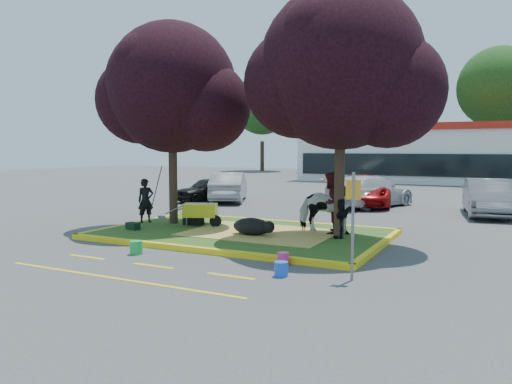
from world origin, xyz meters
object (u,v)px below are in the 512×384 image
at_px(wheelbarrow, 200,211).
at_px(bucket_blue, 281,269).
at_px(bucket_green, 136,248).
at_px(car_silver, 229,187).
at_px(bucket_pink, 283,259).
at_px(cow, 327,208).
at_px(handler, 146,201).
at_px(sign_post, 353,215).
at_px(car_black, 208,189).
at_px(calf, 252,227).

xyz_separation_m(wheelbarrow, bucket_blue, (4.62, -4.07, -0.48)).
height_order(bucket_green, car_silver, car_silver).
bearing_deg(wheelbarrow, bucket_pink, -59.81).
bearing_deg(bucket_blue, car_silver, 124.15).
xyz_separation_m(cow, bucket_pink, (0.14, -3.47, -0.76)).
height_order(cow, handler, cow).
height_order(handler, bucket_green, handler).
distance_m(wheelbarrow, bucket_pink, 5.31).
bearing_deg(cow, sign_post, -159.28).
bearing_deg(handler, car_silver, 44.25).
relative_size(wheelbarrow, car_silver, 0.43).
distance_m(handler, sign_post, 8.73).
xyz_separation_m(cow, handler, (-6.11, -0.58, -0.03)).
relative_size(bucket_pink, car_black, 0.08).
xyz_separation_m(sign_post, bucket_pink, (-1.75, 0.58, -1.16)).
relative_size(sign_post, car_black, 0.62).
distance_m(bucket_blue, car_silver, 14.52).
bearing_deg(sign_post, car_silver, 115.79).
bearing_deg(bucket_blue, handler, 149.98).
relative_size(bucket_green, bucket_pink, 1.18).
bearing_deg(sign_post, cow, 101.57).
bearing_deg(bucket_green, sign_post, 0.23).
distance_m(calf, bucket_green, 3.41).
distance_m(wheelbarrow, bucket_blue, 6.18).
bearing_deg(cow, calf, 116.85).
bearing_deg(calf, bucket_green, -123.42).
xyz_separation_m(handler, car_silver, (-1.53, 8.19, -0.17)).
bearing_deg(car_black, wheelbarrow, -36.00).
distance_m(cow, wheelbarrow, 4.14).
xyz_separation_m(bucket_pink, bucket_blue, (0.37, -0.93, 0.01)).
bearing_deg(wheelbarrow, bucket_green, -105.13).
bearing_deg(handler, bucket_green, -110.29).
bearing_deg(car_black, bucket_green, -42.77).
height_order(bucket_pink, car_silver, car_silver).
relative_size(sign_post, bucket_green, 6.41).
distance_m(cow, handler, 6.14).
bearing_deg(sign_post, calf, 128.60).
relative_size(handler, wheelbarrow, 0.79).
distance_m(cow, calf, 2.23).
height_order(calf, bucket_green, calf).
bearing_deg(cow, wheelbarrow, 90.32).
bearing_deg(bucket_green, cow, 48.77).
xyz_separation_m(handler, wheelbarrow, (2.00, 0.24, -0.24)).
relative_size(wheelbarrow, bucket_blue, 6.07).
relative_size(calf, sign_post, 0.53).
relative_size(calf, car_silver, 0.26).
bearing_deg(handler, sign_post, -79.78).
height_order(wheelbarrow, sign_post, sign_post).
height_order(calf, bucket_blue, calf).
height_order(calf, wheelbarrow, wheelbarrow).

